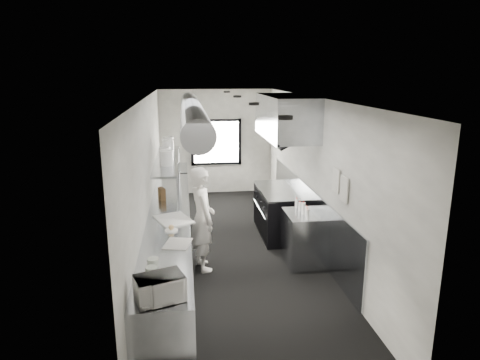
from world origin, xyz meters
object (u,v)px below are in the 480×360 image
object	(u,v)px
plate_stack_c	(168,148)
squeeze_bottle_b	(306,212)
far_work_table	(174,185)
deli_tub_a	(153,262)
pass_shelf	(168,160)
line_cook	(202,219)
plate_stack_d	(168,145)
cutting_board	(174,219)
prep_counter	(170,240)
plate_stack_a	(167,158)
squeeze_bottle_a	(308,214)
deli_tub_b	(151,271)
microwave	(160,288)
knife_block	(162,194)
squeeze_bottle_e	(297,203)
bottle_station	(304,238)
squeeze_bottle_c	(303,208)
plate_stack_b	(165,154)
range	(280,212)
exhaust_hood	(285,117)
small_plate	(171,230)
squeeze_bottle_d	(300,207)

from	to	relation	value
plate_stack_c	squeeze_bottle_b	bearing A→B (deg)	-43.45
far_work_table	deli_tub_a	world-z (taller)	deli_tub_a
pass_shelf	squeeze_bottle_b	world-z (taller)	pass_shelf
far_work_table	line_cook	bearing A→B (deg)	-81.92
plate_stack_d	plate_stack_c	bearing A→B (deg)	-88.09
squeeze_bottle_b	cutting_board	bearing A→B (deg)	177.45
plate_stack_c	prep_counter	bearing A→B (deg)	-88.98
plate_stack_a	squeeze_bottle_a	size ratio (longest dim) A/B	1.55
deli_tub_b	plate_stack_a	size ratio (longest dim) A/B	0.51
microwave	knife_block	size ratio (longest dim) A/B	2.06
deli_tub_b	squeeze_bottle_e	size ratio (longest dim) A/B	0.84
prep_counter	bottle_station	world-z (taller)	same
microwave	far_work_table	bearing A→B (deg)	70.96
squeeze_bottle_a	line_cook	bearing A→B (deg)	169.02
line_cook	squeeze_bottle_c	world-z (taller)	line_cook
microwave	bottle_station	bearing A→B (deg)	28.94
plate_stack_b	bottle_station	bearing A→B (deg)	-31.07
prep_counter	range	distance (m)	2.50
range	cutting_board	distance (m)	2.59
squeeze_bottle_e	cutting_board	bearing A→B (deg)	-170.33
pass_shelf	squeeze_bottle_e	size ratio (longest dim) A/B	18.04
exhaust_hood	plate_stack_a	distance (m)	2.40
far_work_table	knife_block	xyz separation A→B (m)	(-0.15, -2.75, 0.56)
microwave	squeeze_bottle_e	distance (m)	3.64
far_work_table	squeeze_bottle_a	distance (m)	4.80
knife_block	plate_stack_a	xyz separation A→B (m)	(0.12, -0.07, 0.70)
cutting_board	plate_stack_d	world-z (taller)	plate_stack_d
line_cook	small_plate	world-z (taller)	line_cook
plate_stack_d	squeeze_bottle_a	world-z (taller)	plate_stack_d
pass_shelf	deli_tub_a	distance (m)	3.47
pass_shelf	plate_stack_d	bearing A→B (deg)	90.03
squeeze_bottle_c	squeeze_bottle_e	world-z (taller)	squeeze_bottle_c
deli_tub_b	knife_block	bearing A→B (deg)	90.25
range	squeeze_bottle_a	world-z (taller)	squeeze_bottle_a
prep_counter	squeeze_bottle_a	xyz separation A→B (m)	(2.25, -0.50, 0.54)
prep_counter	microwave	bearing A→B (deg)	-90.19
plate_stack_d	far_work_table	bearing A→B (deg)	88.53
exhaust_hood	pass_shelf	world-z (taller)	exhaust_hood
line_cook	plate_stack_a	distance (m)	1.46
pass_shelf	squeeze_bottle_d	bearing A→B (deg)	-34.44
bottle_station	exhaust_hood	bearing A→B (deg)	92.18
microwave	squeeze_bottle_a	xyz separation A→B (m)	(2.25, 2.25, -0.05)
knife_block	squeeze_bottle_a	distance (m)	2.80
plate_stack_d	deli_tub_b	bearing A→B (deg)	-91.31
squeeze_bottle_d	pass_shelf	bearing A→B (deg)	145.56
exhaust_hood	knife_block	size ratio (longest dim) A/B	9.88
deli_tub_b	plate_stack_a	world-z (taller)	plate_stack_a
plate_stack_c	squeeze_bottle_e	world-z (taller)	plate_stack_c
microwave	deli_tub_a	xyz separation A→B (m)	(-0.12, 0.83, -0.09)
plate_stack_d	squeeze_bottle_b	distance (m)	3.45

